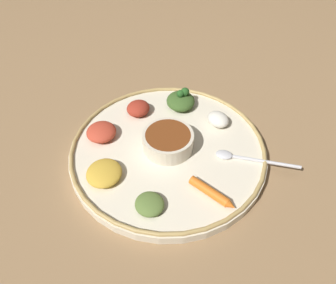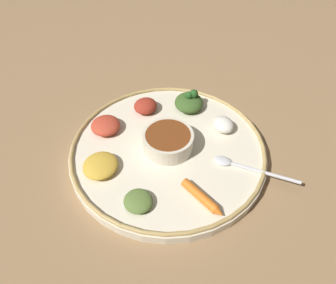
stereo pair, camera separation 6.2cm
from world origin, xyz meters
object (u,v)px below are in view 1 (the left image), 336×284
center_bowl (168,140)px  greens_pile (181,100)px  carrot_near_spoon (212,193)px  spoon (244,158)px

center_bowl → greens_pile: bearing=171.4°
center_bowl → greens_pile: 0.14m
center_bowl → carrot_near_spoon: center_bowl is taller
spoon → carrot_near_spoon: carrot_near_spoon is taller
spoon → carrot_near_spoon: (0.09, -0.07, 0.00)m
center_bowl → greens_pile: size_ratio=1.39×
center_bowl → spoon: size_ratio=0.63×
spoon → greens_pile: 0.21m
greens_pile → carrot_near_spoon: size_ratio=0.88×
center_bowl → carrot_near_spoon: size_ratio=1.22×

